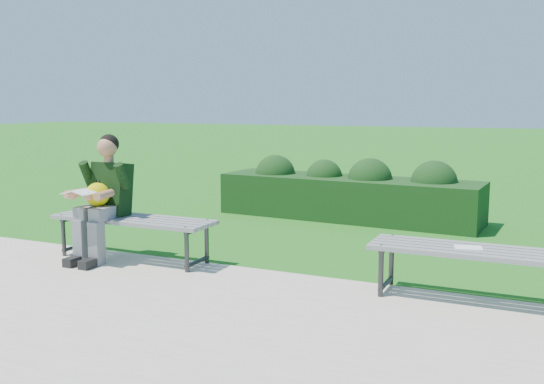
% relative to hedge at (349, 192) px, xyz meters
% --- Properties ---
extents(ground, '(80.00, 80.00, 0.00)m').
position_rel_hedge_xyz_m(ground, '(0.19, -3.08, -0.38)').
color(ground, '#217C23').
rests_on(ground, ground).
extents(walkway, '(30.00, 3.50, 0.02)m').
position_rel_hedge_xyz_m(walkway, '(0.19, -4.83, -0.37)').
color(walkway, '#A89F8E').
rests_on(walkway, ground).
extents(hedge, '(3.82, 1.17, 0.89)m').
position_rel_hedge_xyz_m(hedge, '(0.00, 0.00, 0.00)').
color(hedge, '#193B10').
rests_on(hedge, ground).
extents(bench_left, '(1.80, 0.50, 0.46)m').
position_rel_hedge_xyz_m(bench_left, '(-1.35, -3.28, 0.03)').
color(bench_left, slate).
rests_on(bench_left, walkway).
extents(bench_right, '(1.80, 0.50, 0.46)m').
position_rel_hedge_xyz_m(bench_right, '(2.13, -3.25, 0.03)').
color(bench_right, slate).
rests_on(bench_right, walkway).
extents(seated_boy, '(0.56, 0.76, 1.31)m').
position_rel_hedge_xyz_m(seated_boy, '(-1.65, -3.38, 0.33)').
color(seated_boy, slate).
rests_on(seated_boy, walkway).
extents(paper_sheet, '(0.25, 0.20, 0.01)m').
position_rel_hedge_xyz_m(paper_sheet, '(2.03, -3.25, 0.09)').
color(paper_sheet, white).
rests_on(paper_sheet, bench_right).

